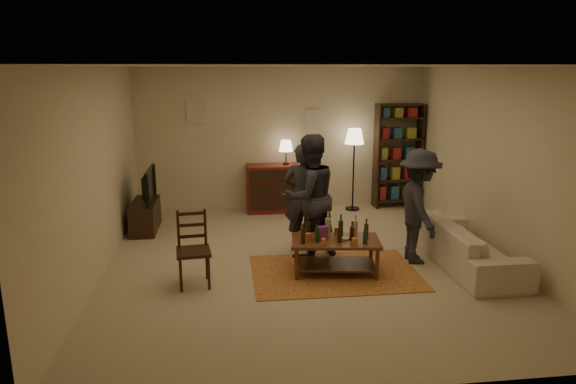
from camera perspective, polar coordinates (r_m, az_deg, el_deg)
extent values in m
plane|color=#C6B793|center=(7.32, 1.96, -7.82)|extent=(6.00, 6.00, 0.00)
plane|color=beige|center=(9.88, -0.72, 5.91)|extent=(5.50, 0.00, 5.50)
plane|color=beige|center=(7.05, -20.61, 1.92)|extent=(0.00, 6.00, 6.00)
plane|color=beige|center=(7.86, 22.29, 2.89)|extent=(0.00, 6.00, 6.00)
plane|color=beige|center=(4.10, 8.71, -5.39)|extent=(5.50, 0.00, 5.50)
plane|color=white|center=(6.81, 2.14, 13.82)|extent=(6.00, 6.00, 0.00)
cube|color=beige|center=(9.75, -10.21, 8.85)|extent=(0.35, 0.03, 0.45)
cube|color=beige|center=(9.90, 2.78, 7.96)|extent=(0.30, 0.03, 0.40)
cube|color=maroon|center=(6.99, 5.23, -8.90)|extent=(2.20, 1.50, 0.01)
cube|color=brown|center=(6.83, 5.31, -5.44)|extent=(1.22, 0.77, 0.04)
cube|color=brown|center=(6.94, 5.25, -7.99)|extent=(1.11, 0.66, 0.02)
cylinder|color=brown|center=(6.65, 0.97, -8.10)|extent=(0.05, 0.05, 0.43)
cylinder|color=brown|center=(6.74, 9.87, -8.00)|extent=(0.05, 0.05, 0.43)
cylinder|color=brown|center=(7.12, 0.92, -6.58)|extent=(0.05, 0.05, 0.43)
cylinder|color=brown|center=(7.21, 9.21, -6.51)|extent=(0.05, 0.05, 0.43)
cylinder|color=#CA712E|center=(6.74, 2.23, -5.01)|extent=(0.07, 0.07, 0.10)
cylinder|color=#CA712E|center=(6.58, 3.98, -5.57)|extent=(0.07, 0.07, 0.09)
cylinder|color=#CA712E|center=(7.00, 5.42, -4.32)|extent=(0.07, 0.07, 0.11)
cylinder|color=#CA712E|center=(6.64, 7.39, -5.47)|extent=(0.07, 0.07, 0.09)
cube|color=purple|center=(6.80, 3.80, -4.52)|extent=(0.15, 0.11, 0.18)
cylinder|color=gray|center=(6.81, 6.34, -5.23)|extent=(0.12, 0.12, 0.03)
cube|color=black|center=(6.53, -10.47, -6.55)|extent=(0.46, 0.46, 0.04)
cylinder|color=black|center=(6.46, -11.82, -9.05)|extent=(0.04, 0.04, 0.44)
cylinder|color=black|center=(6.47, -8.79, -8.87)|extent=(0.04, 0.04, 0.44)
cylinder|color=black|center=(6.77, -11.90, -7.96)|extent=(0.04, 0.04, 0.44)
cylinder|color=black|center=(6.78, -9.02, -7.80)|extent=(0.04, 0.04, 0.44)
cube|color=black|center=(6.61, -10.64, -3.86)|extent=(0.34, 0.06, 0.50)
cube|color=black|center=(8.97, -15.58, -2.58)|extent=(0.40, 1.00, 0.50)
imported|color=black|center=(8.84, -15.67, 0.72)|extent=(0.13, 0.97, 0.56)
cube|color=maroon|center=(9.74, -1.69, 0.42)|extent=(1.00, 0.48, 0.90)
cube|color=black|center=(9.56, -1.54, -1.26)|extent=(0.92, 0.02, 0.22)
cube|color=black|center=(9.50, -1.55, 0.25)|extent=(0.92, 0.02, 0.22)
cube|color=black|center=(9.44, -1.56, 1.79)|extent=(0.92, 0.02, 0.22)
cylinder|color=black|center=(9.67, -0.23, 3.17)|extent=(0.12, 0.12, 0.04)
cylinder|color=black|center=(9.65, -0.23, 3.93)|extent=(0.02, 0.02, 0.22)
cone|color=#FFE5B2|center=(9.62, -0.23, 5.16)|extent=(0.26, 0.26, 0.20)
cube|color=black|center=(10.08, 9.79, 3.86)|extent=(0.04, 0.34, 2.00)
cube|color=black|center=(10.36, 14.36, 3.89)|extent=(0.04, 0.34, 2.00)
cube|color=black|center=(10.39, 11.87, -0.75)|extent=(0.90, 0.34, 0.03)
cube|color=black|center=(10.30, 11.98, 1.41)|extent=(0.90, 0.34, 0.03)
cube|color=black|center=(10.22, 12.09, 3.60)|extent=(0.90, 0.34, 0.03)
cube|color=black|center=(10.16, 12.20, 5.82)|extent=(0.90, 0.34, 0.03)
cube|color=black|center=(10.12, 12.32, 8.07)|extent=(0.90, 0.34, 0.03)
cube|color=black|center=(10.10, 12.39, 9.48)|extent=(0.90, 0.34, 0.03)
cube|color=maroon|center=(10.26, 10.33, -0.02)|extent=(0.12, 0.22, 0.26)
cube|color=#2A567E|center=(10.34, 11.65, 0.02)|extent=(0.15, 0.22, 0.26)
cube|color=#979D34|center=(10.42, 13.06, 0.07)|extent=(0.18, 0.22, 0.26)
cube|color=#2A567E|center=(10.18, 10.42, 2.12)|extent=(0.12, 0.22, 0.24)
cube|color=#979D34|center=(10.25, 11.75, 2.14)|extent=(0.15, 0.22, 0.24)
cube|color=maroon|center=(10.34, 13.17, 2.17)|extent=(0.18, 0.22, 0.24)
cube|color=#979D34|center=(10.11, 10.51, 4.29)|extent=(0.12, 0.22, 0.22)
cube|color=maroon|center=(10.18, 11.86, 4.29)|extent=(0.15, 0.22, 0.22)
cube|color=#2A567E|center=(10.27, 13.29, 4.30)|extent=(0.18, 0.22, 0.22)
cube|color=maroon|center=(10.05, 10.61, 6.48)|extent=(0.12, 0.22, 0.20)
cube|color=#2A567E|center=(10.13, 11.97, 6.47)|extent=(0.15, 0.22, 0.20)
cube|color=#979D34|center=(10.22, 13.41, 6.46)|extent=(0.18, 0.22, 0.20)
cube|color=#2A567E|center=(10.01, 10.71, 8.69)|extent=(0.12, 0.22, 0.18)
cube|color=#979D34|center=(10.09, 12.08, 8.67)|extent=(0.15, 0.22, 0.18)
cube|color=maroon|center=(10.18, 13.53, 8.63)|extent=(0.18, 0.22, 0.18)
cylinder|color=black|center=(10.04, 7.16, -1.84)|extent=(0.28, 0.28, 0.03)
cylinder|color=black|center=(9.89, 7.27, 1.93)|extent=(0.03, 0.03, 1.38)
cone|color=#FFE5B2|center=(9.76, 7.40, 6.16)|extent=(0.36, 0.36, 0.28)
imported|color=beige|center=(7.51, 19.37, -5.58)|extent=(0.81, 2.08, 0.61)
imported|color=#282830|center=(7.55, 1.70, -0.64)|extent=(0.69, 0.58, 1.63)
imported|color=#2A2A33|center=(7.28, 2.36, -0.55)|extent=(1.07, 0.98, 1.79)
imported|color=#26262D|center=(7.35, 14.32, -1.57)|extent=(0.65, 1.07, 1.61)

